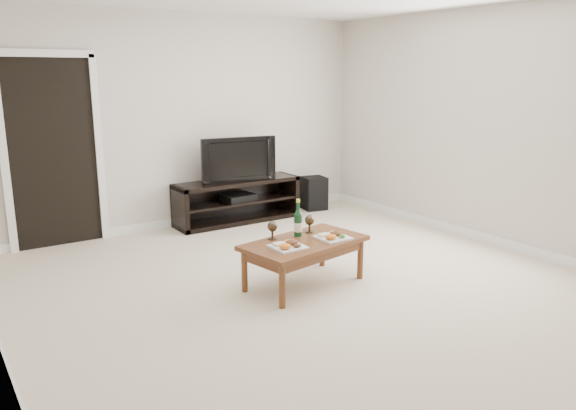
# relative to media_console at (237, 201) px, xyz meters

# --- Properties ---
(floor) EXTENTS (5.50, 5.50, 0.00)m
(floor) POSITION_rel_media_console_xyz_m (-0.58, -2.50, -0.28)
(floor) COLOR beige
(floor) RESTS_ON ground
(back_wall) EXTENTS (5.00, 0.04, 2.60)m
(back_wall) POSITION_rel_media_console_xyz_m (-0.58, 0.27, 1.02)
(back_wall) COLOR beige
(back_wall) RESTS_ON ground
(doorway) EXTENTS (0.90, 0.02, 2.05)m
(doorway) POSITION_rel_media_console_xyz_m (-2.13, 0.24, 0.75)
(doorway) COLOR black
(doorway) RESTS_ON ground
(media_console) EXTENTS (1.65, 0.45, 0.55)m
(media_console) POSITION_rel_media_console_xyz_m (0.00, 0.00, 0.00)
(media_console) COLOR black
(media_console) RESTS_ON ground
(television) EXTENTS (0.98, 0.28, 0.56)m
(television) POSITION_rel_media_console_xyz_m (0.00, 0.00, 0.55)
(television) COLOR black
(television) RESTS_ON media_console
(av_receiver) EXTENTS (0.42, 0.33, 0.08)m
(av_receiver) POSITION_rel_media_console_xyz_m (0.01, -0.01, 0.05)
(av_receiver) COLOR black
(av_receiver) RESTS_ON media_console
(subwoofer) EXTENTS (0.36, 0.36, 0.46)m
(subwoofer) POSITION_rel_media_console_xyz_m (1.23, 0.01, -0.04)
(subwoofer) COLOR black
(subwoofer) RESTS_ON ground
(coffee_table) EXTENTS (1.20, 0.79, 0.42)m
(coffee_table) POSITION_rel_media_console_xyz_m (-0.57, -2.29, -0.07)
(coffee_table) COLOR brown
(coffee_table) RESTS_ON ground
(plate_left) EXTENTS (0.27, 0.27, 0.07)m
(plate_left) POSITION_rel_media_console_xyz_m (-0.81, -2.39, 0.18)
(plate_left) COLOR white
(plate_left) RESTS_ON coffee_table
(plate_right) EXTENTS (0.27, 0.27, 0.07)m
(plate_right) POSITION_rel_media_console_xyz_m (-0.32, -2.38, 0.18)
(plate_right) COLOR white
(plate_right) RESTS_ON coffee_table
(wine_bottle) EXTENTS (0.07, 0.07, 0.35)m
(wine_bottle) POSITION_rel_media_console_xyz_m (-0.54, -2.14, 0.32)
(wine_bottle) COLOR #0E3519
(wine_bottle) RESTS_ON coffee_table
(goblet_left) EXTENTS (0.09, 0.09, 0.17)m
(goblet_left) POSITION_rel_media_console_xyz_m (-0.79, -2.09, 0.23)
(goblet_left) COLOR #372C1E
(goblet_left) RESTS_ON coffee_table
(goblet_right) EXTENTS (0.09, 0.09, 0.17)m
(goblet_right) POSITION_rel_media_console_xyz_m (-0.38, -2.10, 0.23)
(goblet_right) COLOR #372C1E
(goblet_right) RESTS_ON coffee_table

